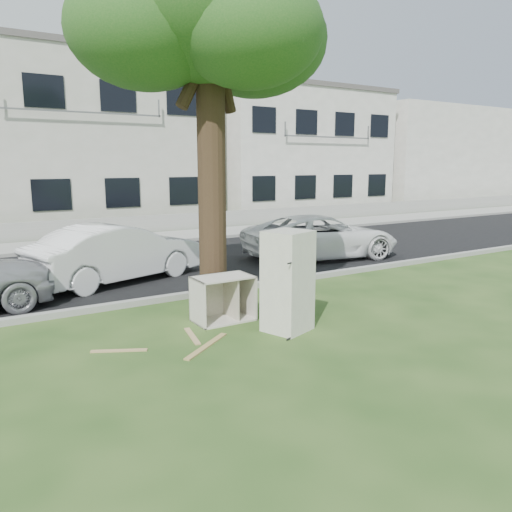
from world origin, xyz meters
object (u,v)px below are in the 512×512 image
car_center (118,253)px  fridge (288,281)px  car_right (321,237)px  cabinet (223,299)px

car_center → fridge: bearing=177.6°
car_center → car_right: (6.00, -0.21, -0.05)m
cabinet → car_center: size_ratio=0.25×
fridge → cabinet: fridge is taller
fridge → car_right: bearing=26.8°
cabinet → car_center: bearing=100.0°
fridge → cabinet: (-0.68, 1.02, -0.44)m
fridge → car_center: fridge is taller
car_center → cabinet: bearing=172.2°
fridge → car_center: size_ratio=0.40×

